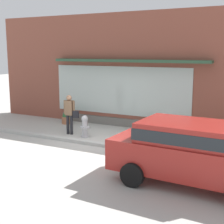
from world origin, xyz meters
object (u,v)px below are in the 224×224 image
(pedestrian_with_handbag, at_px, (70,112))
(potted_plant_by_entrance, at_px, (67,115))
(fire_hydrant, at_px, (85,126))
(parked_car_red, at_px, (192,150))
(potted_plant_near_hydrant, at_px, (198,128))
(potted_plant_window_right, at_px, (145,125))

(pedestrian_with_handbag, distance_m, potted_plant_by_entrance, 2.07)
(fire_hydrant, relative_size, parked_car_red, 0.20)
(potted_plant_near_hydrant, bearing_deg, fire_hydrant, -152.60)
(potted_plant_by_entrance, bearing_deg, parked_car_red, -32.45)
(potted_plant_near_hydrant, bearing_deg, potted_plant_window_right, -170.40)
(fire_hydrant, height_order, pedestrian_with_handbag, pedestrian_with_handbag)
(potted_plant_window_right, height_order, potted_plant_by_entrance, potted_plant_by_entrance)
(pedestrian_with_handbag, distance_m, potted_plant_near_hydrant, 5.09)
(pedestrian_with_handbag, relative_size, potted_plant_near_hydrant, 2.60)
(parked_car_red, height_order, potted_plant_near_hydrant, parked_car_red)
(potted_plant_by_entrance, distance_m, potted_plant_near_hydrant, 5.96)
(fire_hydrant, xyz_separation_m, potted_plant_window_right, (1.85, 1.68, -0.09))
(potted_plant_window_right, relative_size, potted_plant_by_entrance, 0.70)
(pedestrian_with_handbag, distance_m, parked_car_red, 6.25)
(pedestrian_with_handbag, bearing_deg, fire_hydrant, -14.63)
(parked_car_red, relative_size, potted_plant_near_hydrant, 6.89)
(potted_plant_by_entrance, relative_size, potted_plant_near_hydrant, 1.43)
(potted_plant_near_hydrant, bearing_deg, potted_plant_by_entrance, -176.47)
(pedestrian_with_handbag, bearing_deg, parked_car_red, -33.25)
(potted_plant_by_entrance, height_order, potted_plant_near_hydrant, potted_plant_by_entrance)
(fire_hydrant, bearing_deg, potted_plant_window_right, 42.32)
(pedestrian_with_handbag, relative_size, parked_car_red, 0.38)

